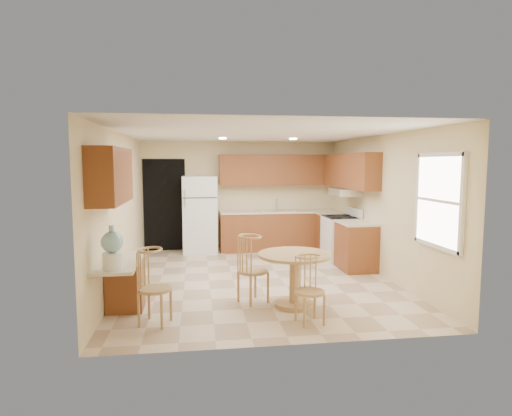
{
  "coord_description": "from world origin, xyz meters",
  "views": [
    {
      "loc": [
        -1.01,
        -7.2,
        2.01
      ],
      "look_at": [
        0.03,
        0.3,
        1.21
      ],
      "focal_mm": 30.0,
      "sensor_mm": 36.0,
      "label": 1
    }
  ],
  "objects": [
    {
      "name": "counter_back",
      "position": [
        0.88,
        2.45,
        0.89
      ],
      "size": [
        2.75,
        0.63,
        0.04
      ],
      "primitive_type": "cube",
      "color": "beige",
      "rests_on": "base_cab_back"
    },
    {
      "name": "chair_table_b",
      "position": [
        0.37,
        -2.22,
        0.52
      ],
      "size": [
        0.37,
        0.38,
        0.85
      ],
      "rotation": [
        0.0,
        0.0,
        3.32
      ],
      "color": "tan",
      "rests_on": "floor"
    },
    {
      "name": "counter_right_a",
      "position": [
        1.95,
        1.85,
        0.89
      ],
      "size": [
        0.63,
        0.59,
        0.04
      ],
      "primitive_type": "cube",
      "color": "beige",
      "rests_on": "base_cab_right_a"
    },
    {
      "name": "can_light_b",
      "position": [
        0.9,
        1.2,
        2.48
      ],
      "size": [
        0.14,
        0.14,
        0.02
      ],
      "primitive_type": "cylinder",
      "color": "white",
      "rests_on": "ceiling"
    },
    {
      "name": "can_light_a",
      "position": [
        -0.5,
        1.2,
        2.48
      ],
      "size": [
        0.14,
        0.14,
        0.02
      ],
      "primitive_type": "cylinder",
      "color": "white",
      "rests_on": "ceiling"
    },
    {
      "name": "doorway",
      "position": [
        -1.75,
        2.73,
        1.05
      ],
      "size": [
        0.9,
        0.02,
        2.1
      ],
      "primitive_type": "cube",
      "color": "black",
      "rests_on": "floor"
    },
    {
      "name": "ceiling",
      "position": [
        0.0,
        0.0,
        2.5
      ],
      "size": [
        4.5,
        5.5,
        0.02
      ],
      "primitive_type": "cube",
      "color": "white",
      "rests_on": "wall_back"
    },
    {
      "name": "upper_cab_back",
      "position": [
        0.88,
        2.58,
        1.85
      ],
      "size": [
        2.75,
        0.33,
        0.7
      ],
      "primitive_type": "cube",
      "color": "brown",
      "rests_on": "wall_back"
    },
    {
      "name": "wall_left",
      "position": [
        -2.25,
        0.0,
        1.25
      ],
      "size": [
        0.02,
        5.5,
        2.5
      ],
      "primitive_type": "cube",
      "color": "beige",
      "rests_on": "floor"
    },
    {
      "name": "sink",
      "position": [
        0.85,
        2.45,
        0.91
      ],
      "size": [
        0.78,
        0.44,
        0.01
      ],
      "primitive_type": "cube",
      "color": "silver",
      "rests_on": "counter_back"
    },
    {
      "name": "wall_back",
      "position": [
        0.0,
        2.75,
        1.25
      ],
      "size": [
        4.5,
        0.02,
        2.5
      ],
      "primitive_type": "cube",
      "color": "beige",
      "rests_on": "floor"
    },
    {
      "name": "chair_desk",
      "position": [
        -1.55,
        -1.99,
        0.57
      ],
      "size": [
        0.42,
        0.54,
        0.94
      ],
      "rotation": [
        0.0,
        0.0,
        -1.89
      ],
      "color": "tan",
      "rests_on": "floor"
    },
    {
      "name": "dining_table",
      "position": [
        0.32,
        -1.49,
        0.49
      ],
      "size": [
        1.02,
        1.02,
        0.76
      ],
      "rotation": [
        0.0,
        0.0,
        -0.15
      ],
      "color": "tan",
      "rests_on": "floor"
    },
    {
      "name": "wall_right",
      "position": [
        2.25,
        0.0,
        1.25
      ],
      "size": [
        0.02,
        5.5,
        2.5
      ],
      "primitive_type": "cube",
      "color": "beige",
      "rests_on": "floor"
    },
    {
      "name": "upper_cab_left",
      "position": [
        -2.08,
        -1.6,
        1.85
      ],
      "size": [
        0.33,
        1.4,
        0.7
      ],
      "primitive_type": "cube",
      "color": "brown",
      "rests_on": "wall_left"
    },
    {
      "name": "wall_front",
      "position": [
        0.0,
        -2.75,
        1.25
      ],
      "size": [
        4.5,
        0.02,
        2.5
      ],
      "primitive_type": "cube",
      "color": "beige",
      "rests_on": "floor"
    },
    {
      "name": "water_crock",
      "position": [
        -2.0,
        -2.12,
        1.0
      ],
      "size": [
        0.25,
        0.25,
        0.52
      ],
      "color": "white",
      "rests_on": "desk_top"
    },
    {
      "name": "chair_table_a",
      "position": [
        -0.23,
        -1.33,
        0.59
      ],
      "size": [
        0.43,
        0.55,
        0.97
      ],
      "rotation": [
        0.0,
        0.0,
        -1.07
      ],
      "color": "tan",
      "rests_on": "floor"
    },
    {
      "name": "refrigerator",
      "position": [
        -0.95,
        2.4,
        0.86
      ],
      "size": [
        0.76,
        0.74,
        1.72
      ],
      "color": "white",
      "rests_on": "floor"
    },
    {
      "name": "window",
      "position": [
        2.23,
        -1.85,
        1.5
      ],
      "size": [
        0.06,
        1.12,
        1.3
      ],
      "color": "white",
      "rests_on": "wall_right"
    },
    {
      "name": "desk_top",
      "position": [
        -2.0,
        -1.7,
        0.75
      ],
      "size": [
        0.5,
        1.2,
        0.04
      ],
      "primitive_type": "cube",
      "color": "beige",
      "rests_on": "desk_pedestal"
    },
    {
      "name": "upper_cab_right",
      "position": [
        2.08,
        1.21,
        1.85
      ],
      "size": [
        0.33,
        2.42,
        0.7
      ],
      "primitive_type": "cube",
      "color": "brown",
      "rests_on": "wall_right"
    },
    {
      "name": "desk_pedestal",
      "position": [
        -2.0,
        -1.32,
        0.36
      ],
      "size": [
        0.48,
        0.42,
        0.72
      ],
      "primitive_type": "cube",
      "color": "brown",
      "rests_on": "floor"
    },
    {
      "name": "counter_right_b",
      "position": [
        1.95,
        0.4,
        0.89
      ],
      "size": [
        0.63,
        0.8,
        0.04
      ],
      "primitive_type": "cube",
      "color": "beige",
      "rests_on": "base_cab_right_b"
    },
    {
      "name": "base_cab_back",
      "position": [
        0.88,
        2.45,
        0.43
      ],
      "size": [
        2.75,
        0.6,
        0.87
      ],
      "primitive_type": "cube",
      "color": "brown",
      "rests_on": "floor"
    },
    {
      "name": "base_cab_right_b",
      "position": [
        1.95,
        0.4,
        0.43
      ],
      "size": [
        0.6,
        0.8,
        0.87
      ],
      "primitive_type": "cube",
      "color": "brown",
      "rests_on": "floor"
    },
    {
      "name": "base_cab_right_a",
      "position": [
        1.95,
        1.85,
        0.43
      ],
      "size": [
        0.6,
        0.59,
        0.87
      ],
      "primitive_type": "cube",
      "color": "brown",
      "rests_on": "floor"
    },
    {
      "name": "floor",
      "position": [
        0.0,
        0.0,
        0.0
      ],
      "size": [
        5.5,
        5.5,
        0.0
      ],
      "primitive_type": "plane",
      "color": "beige",
      "rests_on": "ground"
    },
    {
      "name": "range_hood",
      "position": [
        2.0,
        1.18,
        1.42
      ],
      "size": [
        0.5,
        0.76,
        0.14
      ],
      "primitive_type": "cube",
      "color": "silver",
      "rests_on": "upper_cab_right"
    },
    {
      "name": "stove",
      "position": [
        1.92,
        1.18,
        0.47
      ],
      "size": [
        0.65,
        0.76,
        1.09
      ],
      "color": "white",
      "rests_on": "floor"
    }
  ]
}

